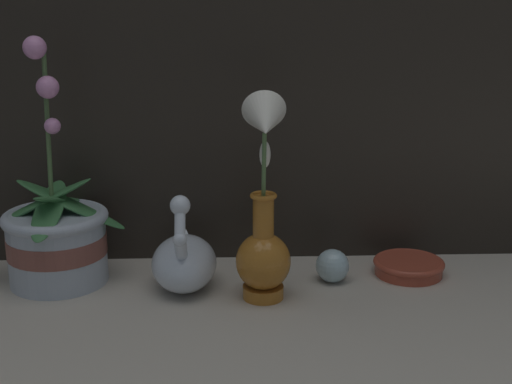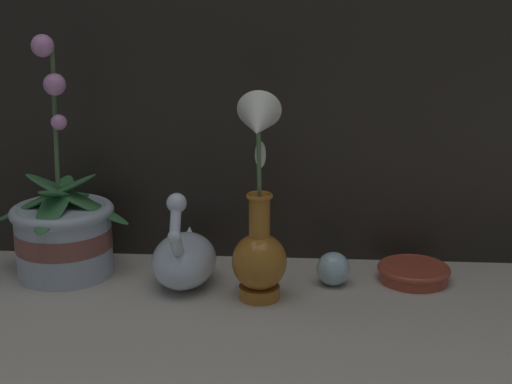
{
  "view_description": "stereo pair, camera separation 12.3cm",
  "coord_description": "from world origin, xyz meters",
  "px_view_note": "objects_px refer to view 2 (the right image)",
  "views": [
    {
      "loc": [
        -0.01,
        -1.06,
        0.51
      ],
      "look_at": [
        0.03,
        0.13,
        0.17
      ],
      "focal_mm": 50.0,
      "sensor_mm": 36.0,
      "label": 1
    },
    {
      "loc": [
        0.11,
        -1.06,
        0.51
      ],
      "look_at": [
        0.03,
        0.13,
        0.17
      ],
      "focal_mm": 50.0,
      "sensor_mm": 36.0,
      "label": 2
    }
  ],
  "objects_px": {
    "swan_figurine": "(184,257)",
    "amber_dish": "(414,272)",
    "glass_sphere": "(333,269)",
    "blue_vase": "(259,227)",
    "orchid_potted_plant": "(63,230)"
  },
  "relations": [
    {
      "from": "swan_figurine",
      "to": "amber_dish",
      "type": "bearing_deg",
      "value": 6.26
    },
    {
      "from": "swan_figurine",
      "to": "glass_sphere",
      "type": "bearing_deg",
      "value": 3.43
    },
    {
      "from": "blue_vase",
      "to": "glass_sphere",
      "type": "height_order",
      "value": "blue_vase"
    },
    {
      "from": "amber_dish",
      "to": "orchid_potted_plant",
      "type": "bearing_deg",
      "value": -179.12
    },
    {
      "from": "swan_figurine",
      "to": "blue_vase",
      "type": "distance_m",
      "value": 0.17
    },
    {
      "from": "swan_figurine",
      "to": "blue_vase",
      "type": "relative_size",
      "value": 0.53
    },
    {
      "from": "glass_sphere",
      "to": "blue_vase",
      "type": "bearing_deg",
      "value": -149.64
    },
    {
      "from": "blue_vase",
      "to": "amber_dish",
      "type": "height_order",
      "value": "blue_vase"
    },
    {
      "from": "orchid_potted_plant",
      "to": "blue_vase",
      "type": "xyz_separation_m",
      "value": [
        0.36,
        -0.09,
        0.05
      ]
    },
    {
      "from": "swan_figurine",
      "to": "glass_sphere",
      "type": "xyz_separation_m",
      "value": [
        0.26,
        0.02,
        -0.02
      ]
    },
    {
      "from": "orchid_potted_plant",
      "to": "blue_vase",
      "type": "bearing_deg",
      "value": -14.49
    },
    {
      "from": "blue_vase",
      "to": "amber_dish",
      "type": "bearing_deg",
      "value": 20.79
    },
    {
      "from": "swan_figurine",
      "to": "blue_vase",
      "type": "bearing_deg",
      "value": -23.33
    },
    {
      "from": "blue_vase",
      "to": "glass_sphere",
      "type": "distance_m",
      "value": 0.18
    },
    {
      "from": "swan_figurine",
      "to": "glass_sphere",
      "type": "height_order",
      "value": "swan_figurine"
    }
  ]
}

